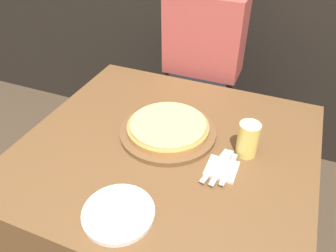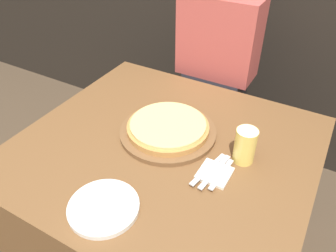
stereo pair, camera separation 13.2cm
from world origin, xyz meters
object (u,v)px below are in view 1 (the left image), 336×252
object	(u,v)px
spoon	(229,169)
diner_person	(202,81)
beer_glass	(248,138)
dinner_plate	(119,213)
fork	(215,165)
dinner_knife	(222,167)
pizza_on_board	(168,129)

from	to	relation	value
spoon	diner_person	world-z (taller)	diner_person
beer_glass	dinner_plate	size ratio (longest dim) A/B	0.60
beer_glass	diner_person	size ratio (longest dim) A/B	0.10
dinner_plate	fork	distance (m)	0.38
spoon	fork	bearing A→B (deg)	180.00
diner_person	dinner_knife	bearing A→B (deg)	-67.69
spoon	diner_person	distance (m)	0.82
dinner_plate	diner_person	xyz separation A→B (m)	(-0.06, 1.05, -0.10)
pizza_on_board	beer_glass	size ratio (longest dim) A/B	2.87
dinner_knife	diner_person	distance (m)	0.81
pizza_on_board	dinner_plate	world-z (taller)	pizza_on_board
pizza_on_board	dinner_knife	distance (m)	0.29
fork	pizza_on_board	bearing A→B (deg)	152.54
beer_glass	dinner_knife	size ratio (longest dim) A/B	0.68
pizza_on_board	fork	bearing A→B (deg)	-27.46
dinner_plate	dinner_knife	xyz separation A→B (m)	(0.25, 0.31, 0.01)
fork	spoon	world-z (taller)	same
fork	diner_person	size ratio (longest dim) A/B	0.15
pizza_on_board	beer_glass	distance (m)	0.32
dinner_plate	dinner_knife	distance (m)	0.40
dinner_plate	fork	xyz separation A→B (m)	(0.22, 0.31, 0.01)
dinner_plate	spoon	xyz separation A→B (m)	(0.27, 0.31, 0.01)
beer_glass	diner_person	xyz separation A→B (m)	(-0.36, 0.62, -0.16)
spoon	dinner_plate	bearing A→B (deg)	-130.90
fork	dinner_knife	xyz separation A→B (m)	(0.03, 0.00, 0.00)
pizza_on_board	fork	world-z (taller)	pizza_on_board
spoon	pizza_on_board	bearing A→B (deg)	156.83
beer_glass	spoon	distance (m)	0.14
pizza_on_board	dinner_plate	bearing A→B (deg)	-88.54
dinner_plate	fork	size ratio (longest dim) A/B	1.14
dinner_plate	dinner_knife	size ratio (longest dim) A/B	1.14
dinner_plate	spoon	world-z (taller)	dinner_plate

